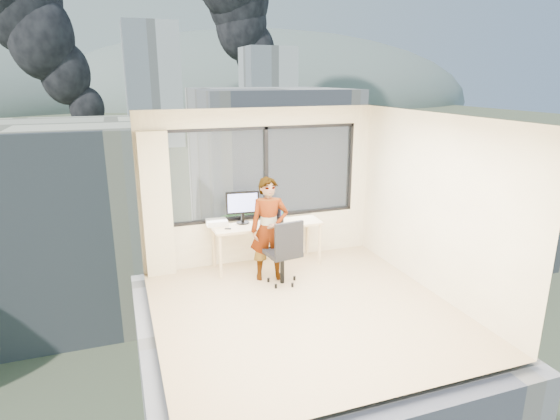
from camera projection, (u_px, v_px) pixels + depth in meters
name	position (u px, v px, depth m)	size (l,w,h in m)	color
floor	(304.00, 309.00, 6.40)	(4.00, 4.00, 0.01)	tan
ceiling	(307.00, 117.00, 5.69)	(4.00, 4.00, 0.01)	white
wall_front	(390.00, 280.00, 4.23)	(4.00, 0.01, 2.60)	beige
wall_left	(146.00, 236.00, 5.40)	(0.01, 4.00, 2.60)	beige
wall_right	(434.00, 205.00, 6.69)	(0.01, 4.00, 2.60)	beige
window_wall	(263.00, 173.00, 7.81)	(3.30, 0.16, 1.55)	black
curtain	(157.00, 205.00, 7.24)	(0.45, 0.14, 2.30)	beige
desk	(267.00, 244.00, 7.81)	(1.80, 0.60, 0.75)	beige
chair	(282.00, 251.00, 7.08)	(0.54, 0.54, 1.06)	black
person	(269.00, 229.00, 7.19)	(0.59, 0.39, 1.62)	#2D2D33
monitor	(243.00, 207.00, 7.62)	(0.54, 0.12, 0.54)	black
game_console	(217.00, 222.00, 7.60)	(0.33, 0.28, 0.08)	white
laptop	(271.00, 216.00, 7.70)	(0.34, 0.36, 0.22)	black
cellphone	(228.00, 229.00, 7.39)	(0.10, 0.05, 0.01)	black
pen_cup	(281.00, 219.00, 7.73)	(0.08, 0.08, 0.10)	black
handbag	(275.00, 212.00, 7.91)	(0.29, 0.15, 0.22)	#0D4B4F
exterior_ground	(125.00, 146.00, 119.02)	(400.00, 400.00, 0.04)	#515B3D
near_bldg_a	(21.00, 226.00, 32.64)	(16.00, 12.00, 14.00)	#ECE7C6
near_bldg_b	(270.00, 171.00, 46.34)	(14.00, 13.00, 16.00)	silver
near_bldg_c	(485.00, 210.00, 43.87)	(12.00, 10.00, 10.00)	#ECE7C6
far_tower_b	(153.00, 85.00, 117.45)	(13.00, 13.00, 30.00)	silver
far_tower_c	(268.00, 90.00, 147.98)	(15.00, 15.00, 26.00)	silver
hill_b	(263.00, 102.00, 332.32)	(300.00, 220.00, 96.00)	slate
tree_b	(247.00, 305.00, 26.62)	(7.60, 7.60, 9.00)	#1A4416
tree_c	(349.00, 189.00, 52.19)	(8.40, 8.40, 10.00)	#1A4416
smoke_plume_b	(268.00, 9.00, 170.66)	(30.00, 18.00, 70.00)	black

